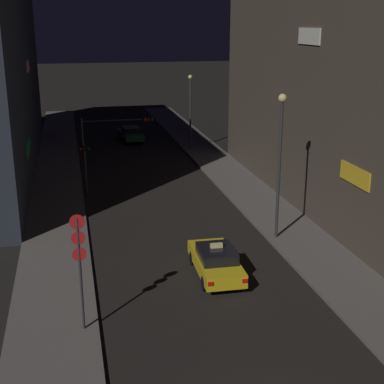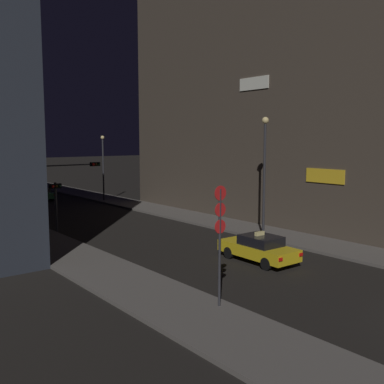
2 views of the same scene
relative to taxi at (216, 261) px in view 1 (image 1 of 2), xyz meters
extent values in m
cube|color=#5B5651|center=(-7.27, 19.07, -0.65)|extent=(3.44, 63.23, 0.16)
cube|color=#5B5651|center=(5.53, 19.07, -0.65)|extent=(3.44, 63.23, 0.16)
cube|color=#26CC66|center=(-8.95, 15.32, 2.41)|extent=(0.08, 2.80, 0.90)
cube|color=#D859B2|center=(-8.95, 21.77, 7.31)|extent=(0.08, 2.80, 0.90)
cube|color=yellow|center=(7.21, 1.02, 3.35)|extent=(0.08, 2.80, 0.90)
cube|color=white|center=(7.21, 7.28, 9.71)|extent=(0.08, 2.80, 0.90)
cube|color=yellow|center=(0.00, 0.05, -0.12)|extent=(1.93, 4.45, 0.60)
cube|color=black|center=(0.00, -0.15, 0.43)|extent=(1.64, 2.03, 0.50)
cube|color=red|center=(-0.81, -2.15, -0.02)|extent=(0.24, 0.07, 0.16)
cube|color=red|center=(0.69, -2.19, -0.02)|extent=(0.24, 0.07, 0.16)
cylinder|color=black|center=(-0.76, 1.44, -0.42)|extent=(0.24, 0.65, 0.64)
cylinder|color=black|center=(0.84, 1.39, -0.42)|extent=(0.24, 0.65, 0.64)
cylinder|color=black|center=(-0.84, -1.29, -0.42)|extent=(0.24, 0.65, 0.64)
cylinder|color=black|center=(0.76, -1.34, -0.42)|extent=(0.24, 0.65, 0.64)
cube|color=#F4E08C|center=(0.00, -0.05, 0.78)|extent=(0.57, 0.20, 0.20)
cube|color=#1E512D|center=(-0.35, 30.80, -0.12)|extent=(2.16, 4.53, 0.60)
cube|color=black|center=(-0.33, 30.60, 0.43)|extent=(1.74, 2.11, 0.50)
cube|color=red|center=(-0.91, 28.53, -0.02)|extent=(0.24, 0.08, 0.16)
cube|color=red|center=(0.58, 28.65, -0.02)|extent=(0.24, 0.08, 0.16)
cylinder|color=black|center=(-1.26, 32.09, -0.42)|extent=(0.27, 0.66, 0.64)
cylinder|color=black|center=(0.33, 32.23, -0.42)|extent=(0.27, 0.66, 0.64)
cylinder|color=black|center=(-1.03, 29.38, -0.42)|extent=(0.27, 0.66, 0.64)
cylinder|color=black|center=(0.56, 29.51, -0.42)|extent=(0.27, 0.66, 0.64)
cylinder|color=#2D2D33|center=(-5.30, 17.39, 1.59)|extent=(0.16, 0.16, 4.66)
cylinder|color=#2D2D33|center=(-2.91, 17.39, 3.67)|extent=(4.80, 0.10, 0.10)
cube|color=black|center=(-0.51, 17.39, 3.67)|extent=(0.80, 0.28, 0.32)
sphere|color=red|center=(-0.75, 17.21, 3.67)|extent=(0.20, 0.20, 0.20)
sphere|color=#3F2D0C|center=(-0.51, 17.21, 3.67)|extent=(0.20, 0.20, 0.20)
sphere|color=#0C3319|center=(-0.26, 17.21, 3.67)|extent=(0.20, 0.20, 0.20)
cylinder|color=#2D2D33|center=(-5.30, 13.86, 1.00)|extent=(0.16, 0.16, 3.48)
cube|color=black|center=(-5.30, 13.86, 2.49)|extent=(0.80, 0.28, 0.32)
sphere|color=red|center=(-5.55, 13.68, 2.49)|extent=(0.20, 0.20, 0.20)
sphere|color=#3F2D0C|center=(-5.30, 13.68, 2.49)|extent=(0.20, 0.20, 0.20)
sphere|color=#0C3319|center=(-5.06, 13.68, 2.49)|extent=(0.20, 0.20, 0.20)
cylinder|color=#2D2D33|center=(-6.11, -3.60, 1.64)|extent=(0.10, 0.10, 4.43)
cylinder|color=red|center=(-6.11, -3.62, 3.71)|extent=(0.55, 0.03, 0.55)
cylinder|color=red|center=(-6.11, -3.62, 3.10)|extent=(0.51, 0.03, 0.51)
cylinder|color=red|center=(-6.11, -3.62, 2.47)|extent=(0.52, 0.03, 0.52)
cylinder|color=#2D2D33|center=(4.29, 3.51, 3.03)|extent=(0.16, 0.16, 7.21)
sphere|color=#F4D88C|center=(4.29, 3.51, 6.85)|extent=(0.43, 0.43, 0.43)
cylinder|color=#2D2D33|center=(4.44, 25.41, 2.55)|extent=(0.16, 0.16, 6.23)
sphere|color=#F4D88C|center=(4.44, 25.41, 5.85)|extent=(0.38, 0.38, 0.38)
camera|label=1|loc=(-6.14, -22.31, 10.49)|focal=51.45mm
camera|label=2|loc=(-17.04, -15.44, 5.66)|focal=41.50mm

